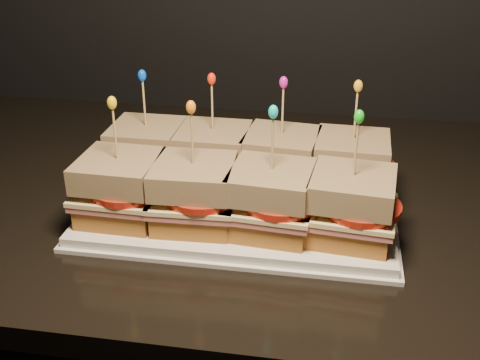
# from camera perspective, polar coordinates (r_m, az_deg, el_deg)

# --- Properties ---
(granite_slab) EXTENTS (2.68, 0.72, 0.03)m
(granite_slab) POSITION_cam_1_polar(r_m,az_deg,el_deg) (1.00, -14.87, -0.39)
(granite_slab) COLOR black
(granite_slab) RESTS_ON cabinet
(platter) EXTENTS (0.42, 0.26, 0.02)m
(platter) POSITION_cam_1_polar(r_m,az_deg,el_deg) (0.84, -0.00, -2.81)
(platter) COLOR white
(platter) RESTS_ON granite_slab
(platter_rim) EXTENTS (0.43, 0.27, 0.01)m
(platter_rim) POSITION_cam_1_polar(r_m,az_deg,el_deg) (0.85, -0.00, -3.17)
(platter_rim) COLOR white
(platter_rim) RESTS_ON granite_slab
(sandwich_0_bread_bot) EXTENTS (0.10, 0.10, 0.03)m
(sandwich_0_bread_bot) POSITION_cam_1_polar(r_m,az_deg,el_deg) (0.92, -8.62, 1.00)
(sandwich_0_bread_bot) COLOR brown
(sandwich_0_bread_bot) RESTS_ON platter
(sandwich_0_ham) EXTENTS (0.11, 0.10, 0.01)m
(sandwich_0_ham) POSITION_cam_1_polar(r_m,az_deg,el_deg) (0.91, -8.69, 2.00)
(sandwich_0_ham) COLOR #BF6760
(sandwich_0_ham) RESTS_ON sandwich_0_bread_bot
(sandwich_0_cheese) EXTENTS (0.11, 0.11, 0.01)m
(sandwich_0_cheese) POSITION_cam_1_polar(r_m,az_deg,el_deg) (0.91, -8.72, 2.41)
(sandwich_0_cheese) COLOR #FEE79C
(sandwich_0_cheese) RESTS_ON sandwich_0_ham
(sandwich_0_tomato) EXTENTS (0.10, 0.10, 0.01)m
(sandwich_0_tomato) POSITION_cam_1_polar(r_m,az_deg,el_deg) (0.89, -8.14, 2.65)
(sandwich_0_tomato) COLOR #B22313
(sandwich_0_tomato) RESTS_ON sandwich_0_cheese
(sandwich_0_bread_top) EXTENTS (0.10, 0.10, 0.03)m
(sandwich_0_bread_top) POSITION_cam_1_polar(r_m,az_deg,el_deg) (0.90, -8.85, 4.11)
(sandwich_0_bread_top) COLOR #52310F
(sandwich_0_bread_top) RESTS_ON sandwich_0_tomato
(sandwich_0_pick) EXTENTS (0.00, 0.00, 0.09)m
(sandwich_0_pick) POSITION_cam_1_polar(r_m,az_deg,el_deg) (0.88, -9.06, 6.95)
(sandwich_0_pick) COLOR tan
(sandwich_0_pick) RESTS_ON sandwich_0_bread_top
(sandwich_0_frill) EXTENTS (0.01, 0.01, 0.02)m
(sandwich_0_frill) POSITION_cam_1_polar(r_m,az_deg,el_deg) (0.87, -9.27, 9.77)
(sandwich_0_frill) COLOR blue
(sandwich_0_frill) RESTS_ON sandwich_0_pick
(sandwich_1_bread_bot) EXTENTS (0.10, 0.10, 0.03)m
(sandwich_1_bread_bot) POSITION_cam_1_polar(r_m,az_deg,el_deg) (0.89, -2.52, 0.56)
(sandwich_1_bread_bot) COLOR brown
(sandwich_1_bread_bot) RESTS_ON platter
(sandwich_1_ham) EXTENTS (0.11, 0.11, 0.01)m
(sandwich_1_ham) POSITION_cam_1_polar(r_m,az_deg,el_deg) (0.88, -2.54, 1.59)
(sandwich_1_ham) COLOR #BF6760
(sandwich_1_ham) RESTS_ON sandwich_1_bread_bot
(sandwich_1_cheese) EXTENTS (0.11, 0.11, 0.01)m
(sandwich_1_cheese) POSITION_cam_1_polar(r_m,az_deg,el_deg) (0.88, -2.55, 2.00)
(sandwich_1_cheese) COLOR #FEE79C
(sandwich_1_cheese) RESTS_ON sandwich_1_ham
(sandwich_1_tomato) EXTENTS (0.10, 0.10, 0.01)m
(sandwich_1_tomato) POSITION_cam_1_polar(r_m,az_deg,el_deg) (0.87, -1.87, 2.24)
(sandwich_1_tomato) COLOR #B22313
(sandwich_1_tomato) RESTS_ON sandwich_1_cheese
(sandwich_1_bread_top) EXTENTS (0.10, 0.10, 0.03)m
(sandwich_1_bread_top) POSITION_cam_1_polar(r_m,az_deg,el_deg) (0.87, -2.59, 3.75)
(sandwich_1_bread_top) COLOR #52310F
(sandwich_1_bread_top) RESTS_ON sandwich_1_tomato
(sandwich_1_pick) EXTENTS (0.00, 0.00, 0.09)m
(sandwich_1_pick) POSITION_cam_1_polar(r_m,az_deg,el_deg) (0.85, -2.65, 6.67)
(sandwich_1_pick) COLOR tan
(sandwich_1_pick) RESTS_ON sandwich_1_bread_top
(sandwich_1_frill) EXTENTS (0.01, 0.01, 0.02)m
(sandwich_1_frill) POSITION_cam_1_polar(r_m,az_deg,el_deg) (0.84, -2.71, 9.57)
(sandwich_1_frill) COLOR red
(sandwich_1_frill) RESTS_ON sandwich_1_pick
(sandwich_2_bread_bot) EXTENTS (0.11, 0.11, 0.03)m
(sandwich_2_bread_bot) POSITION_cam_1_polar(r_m,az_deg,el_deg) (0.88, 3.85, 0.09)
(sandwich_2_bread_bot) COLOR brown
(sandwich_2_bread_bot) RESTS_ON platter
(sandwich_2_ham) EXTENTS (0.12, 0.11, 0.01)m
(sandwich_2_ham) POSITION_cam_1_polar(r_m,az_deg,el_deg) (0.87, 3.88, 1.13)
(sandwich_2_ham) COLOR #BF6760
(sandwich_2_ham) RESTS_ON sandwich_2_bread_bot
(sandwich_2_cheese) EXTENTS (0.12, 0.12, 0.01)m
(sandwich_2_cheese) POSITION_cam_1_polar(r_m,az_deg,el_deg) (0.87, 3.90, 1.55)
(sandwich_2_cheese) COLOR #FEE79C
(sandwich_2_cheese) RESTS_ON sandwich_2_ham
(sandwich_2_tomato) EXTENTS (0.10, 0.10, 0.01)m
(sandwich_2_tomato) POSITION_cam_1_polar(r_m,az_deg,el_deg) (0.86, 4.67, 1.79)
(sandwich_2_tomato) COLOR #B22313
(sandwich_2_tomato) RESTS_ON sandwich_2_cheese
(sandwich_2_bread_top) EXTENTS (0.11, 0.11, 0.03)m
(sandwich_2_bread_top) POSITION_cam_1_polar(r_m,az_deg,el_deg) (0.86, 3.96, 3.32)
(sandwich_2_bread_top) COLOR #52310F
(sandwich_2_bread_top) RESTS_ON sandwich_2_tomato
(sandwich_2_pick) EXTENTS (0.00, 0.00, 0.09)m
(sandwich_2_pick) POSITION_cam_1_polar(r_m,az_deg,el_deg) (0.84, 4.05, 6.29)
(sandwich_2_pick) COLOR tan
(sandwich_2_pick) RESTS_ON sandwich_2_bread_top
(sandwich_2_frill) EXTENTS (0.01, 0.01, 0.02)m
(sandwich_2_frill) POSITION_cam_1_polar(r_m,az_deg,el_deg) (0.83, 4.15, 9.23)
(sandwich_2_frill) COLOR #C0189D
(sandwich_2_frill) RESTS_ON sandwich_2_pick
(sandwich_3_bread_bot) EXTENTS (0.10, 0.10, 0.03)m
(sandwich_3_bread_bot) POSITION_cam_1_polar(r_m,az_deg,el_deg) (0.88, 10.34, -0.38)
(sandwich_3_bread_bot) COLOR brown
(sandwich_3_bread_bot) RESTS_ON platter
(sandwich_3_ham) EXTENTS (0.11, 0.11, 0.01)m
(sandwich_3_ham) POSITION_cam_1_polar(r_m,az_deg,el_deg) (0.87, 10.43, 0.66)
(sandwich_3_ham) COLOR #BF6760
(sandwich_3_ham) RESTS_ON sandwich_3_bread_bot
(sandwich_3_cheese) EXTENTS (0.11, 0.11, 0.01)m
(sandwich_3_cheese) POSITION_cam_1_polar(r_m,az_deg,el_deg) (0.87, 10.46, 1.08)
(sandwich_3_cheese) COLOR #FEE79C
(sandwich_3_cheese) RESTS_ON sandwich_3_ham
(sandwich_3_tomato) EXTENTS (0.10, 0.10, 0.01)m
(sandwich_3_tomato) POSITION_cam_1_polar(r_m,az_deg,el_deg) (0.86, 11.30, 1.30)
(sandwich_3_tomato) COLOR #B22313
(sandwich_3_tomato) RESTS_ON sandwich_3_cheese
(sandwich_3_bread_top) EXTENTS (0.10, 0.10, 0.03)m
(sandwich_3_bread_top) POSITION_cam_1_polar(r_m,az_deg,el_deg) (0.85, 10.62, 2.84)
(sandwich_3_bread_top) COLOR #52310F
(sandwich_3_bread_top) RESTS_ON sandwich_3_tomato
(sandwich_3_pick) EXTENTS (0.00, 0.00, 0.09)m
(sandwich_3_pick) POSITION_cam_1_polar(r_m,az_deg,el_deg) (0.84, 10.88, 5.81)
(sandwich_3_pick) COLOR tan
(sandwich_3_pick) RESTS_ON sandwich_3_bread_top
(sandwich_3_frill) EXTENTS (0.01, 0.01, 0.02)m
(sandwich_3_frill) POSITION_cam_1_polar(r_m,az_deg,el_deg) (0.82, 11.15, 8.74)
(sandwich_3_frill) COLOR gold
(sandwich_3_frill) RESTS_ON sandwich_3_pick
(sandwich_4_bread_bot) EXTENTS (0.10, 0.10, 0.03)m
(sandwich_4_bread_bot) POSITION_cam_1_polar(r_m,az_deg,el_deg) (0.82, -11.11, -2.53)
(sandwich_4_bread_bot) COLOR brown
(sandwich_4_bread_bot) RESTS_ON platter
(sandwich_4_ham) EXTENTS (0.11, 0.11, 0.01)m
(sandwich_4_ham) POSITION_cam_1_polar(r_m,az_deg,el_deg) (0.81, -11.21, -1.43)
(sandwich_4_ham) COLOR #BF6760
(sandwich_4_ham) RESTS_ON sandwich_4_bread_bot
(sandwich_4_cheese) EXTENTS (0.11, 0.11, 0.01)m
(sandwich_4_cheese) POSITION_cam_1_polar(r_m,az_deg,el_deg) (0.81, -11.26, -0.99)
(sandwich_4_cheese) COLOR #FEE79C
(sandwich_4_cheese) RESTS_ON sandwich_4_ham
(sandwich_4_tomato) EXTENTS (0.10, 0.10, 0.01)m
(sandwich_4_tomato) POSITION_cam_1_polar(r_m,az_deg,el_deg) (0.79, -10.64, -0.77)
(sandwich_4_tomato) COLOR #B22313
(sandwich_4_tomato) RESTS_ON sandwich_4_cheese
(sandwich_4_bread_top) EXTENTS (0.10, 0.10, 0.03)m
(sandwich_4_bread_top) POSITION_cam_1_polar(r_m,az_deg,el_deg) (0.79, -11.44, 0.88)
(sandwich_4_bread_top) COLOR #52310F
(sandwich_4_bread_top) RESTS_ON sandwich_4_tomato
(sandwich_4_pick) EXTENTS (0.00, 0.00, 0.09)m
(sandwich_4_pick) POSITION_cam_1_polar(r_m,az_deg,el_deg) (0.77, -11.74, 4.04)
(sandwich_4_pick) COLOR tan
(sandwich_4_pick) RESTS_ON sandwich_4_bread_top
(sandwich_4_frill) EXTENTS (0.01, 0.01, 0.02)m
(sandwich_4_frill) POSITION_cam_1_polar(r_m,az_deg,el_deg) (0.76, -12.05, 7.18)
(sandwich_4_frill) COLOR yellow
(sandwich_4_frill) RESTS_ON sandwich_4_pick
(sandwich_5_bread_bot) EXTENTS (0.10, 0.10, 0.03)m
(sandwich_5_bread_bot) POSITION_cam_1_polar(r_m,az_deg,el_deg) (0.79, -4.29, -3.14)
(sandwich_5_bread_bot) COLOR brown
(sandwich_5_bread_bot) RESTS_ON platter
(sandwich_5_ham) EXTENTS (0.11, 0.11, 0.01)m
(sandwich_5_ham) POSITION_cam_1_polar(r_m,az_deg,el_deg) (0.78, -4.34, -2.01)
(sandwich_5_ham) COLOR #BF6760
(sandwich_5_ham) RESTS_ON sandwich_5_bread_bot
(sandwich_5_cheese) EXTENTS (0.11, 0.11, 0.01)m
(sandwich_5_cheese) POSITION_cam_1_polar(r_m,az_deg,el_deg) (0.78, -4.35, -1.56)
(sandwich_5_cheese) COLOR #FEE79C
(sandwich_5_cheese) RESTS_ON sandwich_5_ham
(sandwich_5_tomato) EXTENTS (0.10, 0.10, 0.01)m
(sandwich_5_tomato) POSITION_cam_1_polar(r_m,az_deg,el_deg) (0.77, -3.60, -1.34)
(sandwich_5_tomato) COLOR #B22313
(sandwich_5_tomato) RESTS_ON sandwich_5_cheese
(sandwich_5_bread_top) EXTENTS (0.10, 0.10, 0.03)m
(sandwich_5_bread_top) POSITION_cam_1_polar(r_m,az_deg,el_deg) (0.76, -4.43, 0.37)
(sandwich_5_bread_top) COLOR #52310F
(sandwich_5_bread_top) RESTS_ON sandwich_5_tomato
(sandwich_5_pick) EXTENTS (0.00, 0.00, 0.09)m
(sandwich_5_pick) POSITION_cam_1_polar(r_m,az_deg,el_deg) (0.75, -4.55, 3.63)
(sandwich_5_pick) COLOR tan
(sandwich_5_pick) RESTS_ON sandwich_5_bread_top
(sandwich_5_frill) EXTENTS (0.01, 0.01, 0.02)m
(sandwich_5_frill) POSITION_cam_1_polar(r_m,az_deg,el_deg) (0.73, -4.67, 6.90)
(sandwich_5_frill) COLOR orange
(sandwich_5_frill) RESTS_ON sandwich_5_pick
(sandwich_6_bread_bot) EXTENTS (0.11, 0.11, 0.03)m
(sandwich_6_bread_bot) POSITION_cam_1_polar(r_m,az_deg,el_deg) (0.77, 2.91, -3.75)
(sandwich_6_bread_bot) COLOR brown
(sandwich_6_bread_bot) RESTS_ON platter
(sandwich_6_ham) EXTENTS (0.12, 0.11, 0.01)m
(sandwich_6_ham) POSITION_cam_1_polar(r_m,az_deg,el_deg) (0.76, 2.94, -2.60)
(sandwich_6_ham) COLOR #BF6760
(sandwich_6_ham) RESTS_ON sandwich_6_bread_bot
(sandwich_6_cheese) EXTENTS (0.12, 0.12, 0.01)m
(sandwich_6_cheese) POSITION_cam_1_polar(r_m,az_deg,el_deg) (0.76, 2.95, -2.14)
(sandwich_6_cheese) COLOR #FEE79C
(sandwich_6_cheese) RESTS_ON sandwich_6_ham
(sandwich_6_tomato) EXTENTS (0.10, 0.10, 0.01)m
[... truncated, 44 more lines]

